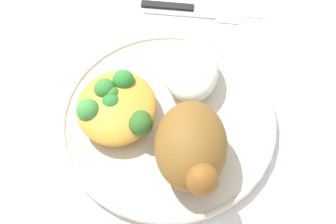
{
  "coord_description": "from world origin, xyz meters",
  "views": [
    {
      "loc": [
        0.27,
        0.01,
        0.47
      ],
      "look_at": [
        0.0,
        0.0,
        0.03
      ],
      "focal_mm": 45.73,
      "sensor_mm": 36.0,
      "label": 1
    }
  ],
  "objects": [
    {
      "name": "rice_pile",
      "position": [
        -0.06,
        0.03,
        0.04
      ],
      "size": [
        0.09,
        0.07,
        0.04
      ],
      "primitive_type": "ellipsoid",
      "color": "white",
      "rests_on": "plate"
    },
    {
      "name": "fork",
      "position": [
        -0.18,
        0.03,
        0.0
      ],
      "size": [
        0.02,
        0.14,
        0.01
      ],
      "color": "#B2B2B7",
      "rests_on": "ground_plane"
    },
    {
      "name": "ground_plane",
      "position": [
        0.0,
        0.0,
        0.0
      ],
      "size": [
        2.0,
        2.0,
        0.0
      ],
      "primitive_type": "plane",
      "color": "silver"
    },
    {
      "name": "roasted_chicken",
      "position": [
        0.06,
        0.03,
        0.05
      ],
      "size": [
        0.12,
        0.08,
        0.07
      ],
      "color": "brown",
      "rests_on": "plate"
    },
    {
      "name": "mac_cheese_with_broccoli",
      "position": [
        0.0,
        -0.06,
        0.04
      ],
      "size": [
        0.11,
        0.1,
        0.04
      ],
      "color": "gold",
      "rests_on": "plate"
    },
    {
      "name": "plate",
      "position": [
        0.0,
        0.0,
        0.01
      ],
      "size": [
        0.27,
        0.27,
        0.02
      ],
      "color": "beige",
      "rests_on": "ground_plane"
    },
    {
      "name": "knife",
      "position": [
        -0.2,
        0.03,
        0.0
      ],
      "size": [
        0.03,
        0.19,
        0.01
      ],
      "color": "black",
      "rests_on": "ground_plane"
    }
  ]
}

